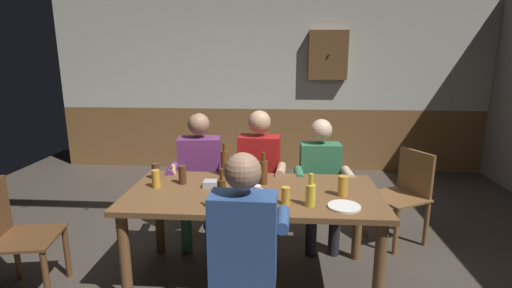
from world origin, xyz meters
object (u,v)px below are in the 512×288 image
Objects in this scene: plate_0 at (344,206)px; wall_dart_cabinet at (328,55)px; plate_1 at (251,192)px; pint_glass_0 at (240,169)px; pint_glass_5 at (156,171)px; person_2 at (321,177)px; pint_glass_1 at (286,196)px; condiment_caddy at (213,184)px; table_candle at (173,169)px; chair_empty_near_left at (405,193)px; bottle_3 at (224,162)px; person_1 at (258,171)px; bottle_2 at (263,171)px; pint_glass_2 at (343,186)px; bottle_0 at (311,194)px; pint_glass_3 at (156,179)px; person_0 at (200,172)px; person_3 at (245,243)px; pint_glass_6 at (182,175)px; dining_table at (253,203)px; pint_glass_4 at (257,196)px; bottle_1 at (222,194)px; chair_empty_near_right at (14,235)px.

wall_dart_cabinet is at bearing 86.07° from plate_0.
pint_glass_0 is (-0.14, 0.44, 0.05)m from plate_1.
plate_0 is 1.57m from pint_glass_5.
person_2 reaches higher than pint_glass_1.
condiment_caddy is at bearing -119.43° from pint_glass_0.
table_candle reaches higher than plate_0.
bottle_3 is (-1.66, -0.40, 0.39)m from chair_empty_near_left.
plate_0 is at bearing 127.52° from person_1.
person_1 is 0.55m from bottle_2.
pint_glass_2 is (0.68, 0.00, 0.07)m from plate_1.
bottle_0 reaches higher than chair_empty_near_left.
chair_empty_near_left is 2.30m from pint_glass_3.
person_0 reaches higher than table_candle.
pint_glass_1 is 0.83× the size of pint_glass_2.
condiment_caddy is 0.20× the size of wall_dart_cabinet.
pint_glass_6 is (-0.58, 0.82, 0.14)m from person_3.
pint_glass_3 is at bearing -71.19° from pint_glass_5.
person_0 is (-0.57, 0.69, 0.02)m from dining_table.
table_candle is at bearing 147.34° from pint_glass_1.
bottle_2 is at bearing -105.87° from wall_dart_cabinet.
pint_glass_0 is 0.78× the size of pint_glass_3.
plate_0 is at bearing -93.93° from wall_dart_cabinet.
chair_empty_near_left is 1.46m from bottle_0.
bottle_3 is (-0.92, 0.64, 0.11)m from plate_0.
pint_glass_4 is (-0.02, -0.47, -0.03)m from bottle_2.
plate_0 is 0.60m from pint_glass_4.
plate_0 is at bearing -19.28° from pint_glass_5.
bottle_1 reaches higher than pint_glass_4.
dining_table is 0.69m from person_3.
pint_glass_5 is at bearing 51.23° from person_0.
condiment_caddy is 0.44m from pint_glass_3.
person_2 is 10.74× the size of pint_glass_0.
chair_empty_near_left is at bearing 48.58° from pint_glass_2.
dining_table is at bearing -106.21° from wall_dart_cabinet.
table_candle is 1.52m from plate_0.
plate_1 is at bearing -17.65° from pint_glass_6.
pint_glass_0 reaches higher than plate_0.
person_1 is (0.56, 0.00, 0.02)m from person_0.
chair_empty_near_left is at bearing 175.25° from person_0.
person_1 is 5.46× the size of bottle_0.
bottle_2 is 2.39× the size of pint_glass_0.
person_2 is 0.97m from bottle_0.
bottle_3 is (-0.34, 0.20, 0.01)m from bottle_2.
bottle_1 is 0.91m from pint_glass_5.
person_3 reaches higher than pint_glass_3.
plate_1 is (-0.02, 0.64, 0.07)m from person_3.
person_3 reaches higher than person_0.
chair_empty_near_right is 5.81× the size of pint_glass_2.
plate_0 is (1.37, -0.65, -0.03)m from table_candle.
plate_0 is (1.21, -0.96, 0.08)m from person_0.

